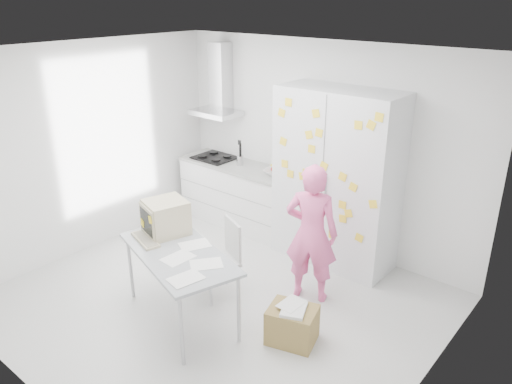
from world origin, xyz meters
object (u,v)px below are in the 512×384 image
Objects in this scene: person at (311,234)px; desk at (170,232)px; chair at (224,254)px; cardboard_box at (292,324)px.

desk is (-1.08, -1.07, 0.09)m from person.
desk is at bearing 23.48° from person.
person reaches higher than desk.
person reaches higher than chair.
person is 1.52m from desk.
desk is 1.79× the size of chair.
person is 1.02m from cardboard_box.
chair is (-0.77, -0.57, -0.29)m from person.
cardboard_box is at bearing 91.09° from person.
cardboard_box is (1.09, -0.19, -0.32)m from chair.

